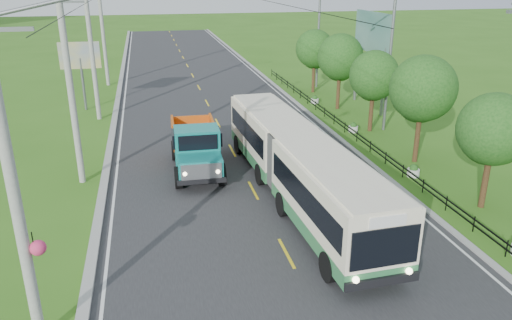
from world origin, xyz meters
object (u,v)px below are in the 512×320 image
object	(u,v)px
tree_fifth	(340,59)
planter_near	(413,171)
pole_far	(103,30)
tree_second	(493,132)
billboard_right	(372,39)
tree_fourth	(374,78)
dump_truck	(196,144)
bus	(298,161)
tree_third	(422,92)
streetlight_far	(317,33)
planter_far	(315,100)
billboard_left	(80,60)
planter_mid	(353,128)
tree_back	(315,51)
pole_mid	(92,48)
pole_nearest	(15,184)
pole_near	(71,83)
streetlight_mid	(388,57)

from	to	relation	value
tree_fifth	planter_near	world-z (taller)	tree_fifth
pole_far	planter_near	size ratio (longest dim) A/B	14.93
tree_fifth	tree_second	bearing A→B (deg)	-90.00
tree_fifth	billboard_right	world-z (taller)	billboard_right
tree_fourth	dump_truck	world-z (taller)	tree_fourth
bus	tree_third	bearing A→B (deg)	20.52
streetlight_far	bus	bearing A→B (deg)	-110.74
planter_far	billboard_left	size ratio (longest dim) A/B	0.13
tree_fourth	tree_fifth	size ratio (longest dim) A/B	0.93
tree_second	planter_near	xyz separation A→B (m)	(-1.26, 3.86, -3.23)
tree_fourth	billboard_left	distance (m)	21.72
tree_fifth	planter_mid	xyz separation A→B (m)	(-1.26, -6.14, -3.57)
pole_far	tree_back	bearing A→B (deg)	-20.74
planter_far	tree_third	bearing A→B (deg)	-84.82
pole_mid	tree_back	world-z (taller)	pole_mid
planter_mid	tree_fifth	bearing A→B (deg)	78.44
pole_mid	planter_mid	xyz separation A→B (m)	(16.86, -7.00, -4.81)
tree_fourth	planter_near	bearing A→B (deg)	-98.77
tree_fifth	tree_back	bearing A→B (deg)	90.00
pole_nearest	dump_truck	xyz separation A→B (m)	(5.83, 12.28, -3.43)
pole_nearest	tree_fourth	size ratio (longest dim) A/B	1.85
pole_near	dump_truck	distance (m)	6.87
tree_fifth	planter_near	xyz separation A→B (m)	(-1.26, -14.14, -3.57)
streetlight_far	pole_mid	bearing A→B (deg)	-159.68
tree_third	billboard_right	world-z (taller)	billboard_right
pole_near	streetlight_mid	world-z (taller)	pole_near
planter_far	planter_mid	bearing A→B (deg)	-90.00
tree_fifth	billboard_left	size ratio (longest dim) A/B	1.12
planter_near	bus	world-z (taller)	bus
planter_mid	dump_truck	world-z (taller)	dump_truck
tree_fifth	streetlight_far	bearing A→B (deg)	84.29
billboard_left	billboard_right	size ratio (longest dim) A/B	0.71
pole_mid	bus	xyz separation A→B (m)	(10.07, -16.32, -3.20)
bus	pole_far	bearing A→B (deg)	106.84
planter_mid	billboard_left	size ratio (longest dim) A/B	0.13
pole_nearest	tree_back	distance (m)	34.33
tree_fourth	bus	bearing A→B (deg)	-130.38
tree_fifth	billboard_right	bearing A→B (deg)	-3.30
tree_back	bus	bearing A→B (deg)	-110.55
pole_near	streetlight_mid	bearing A→B (deg)	14.81
pole_mid	billboard_right	bearing A→B (deg)	-2.78
planter_mid	dump_truck	xyz separation A→B (m)	(-11.01, -4.72, 1.22)
pole_far	dump_truck	xyz separation A→B (m)	(5.85, -23.72, -3.59)
pole_near	pole_far	xyz separation A→B (m)	(0.00, 24.00, 0.00)
pole_nearest	tree_third	world-z (taller)	pole_nearest
tree_fifth	billboard_right	size ratio (longest dim) A/B	0.79
dump_truck	pole_mid	bearing A→B (deg)	117.93
billboard_right	planter_far	bearing A→B (deg)	151.61
pole_far	streetlight_mid	distance (m)	26.80
pole_nearest	planter_mid	bearing A→B (deg)	45.27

